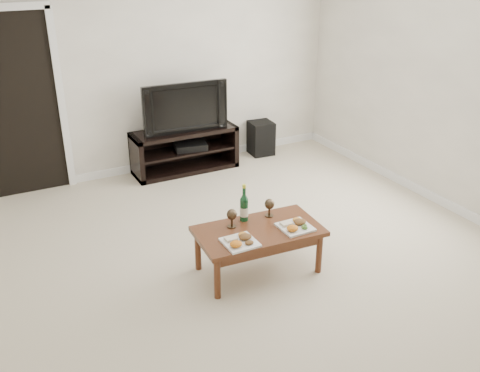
% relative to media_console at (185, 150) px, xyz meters
% --- Properties ---
extents(floor, '(5.50, 5.50, 0.00)m').
position_rel_media_console_xyz_m(floor, '(-0.34, -2.50, -0.28)').
color(floor, beige).
rests_on(floor, ground).
extents(back_wall, '(5.00, 0.04, 2.60)m').
position_rel_media_console_xyz_m(back_wall, '(-0.34, 0.27, 1.02)').
color(back_wall, white).
rests_on(back_wall, ground).
extents(doorway, '(0.90, 0.02, 2.05)m').
position_rel_media_console_xyz_m(doorway, '(-1.89, 0.24, 0.75)').
color(doorway, black).
rests_on(doorway, ground).
extents(media_console, '(1.34, 0.45, 0.55)m').
position_rel_media_console_xyz_m(media_console, '(0.00, 0.00, 0.00)').
color(media_console, black).
rests_on(media_console, ground).
extents(television, '(1.08, 0.19, 0.62)m').
position_rel_media_console_xyz_m(television, '(0.00, 0.00, 0.58)').
color(television, black).
rests_on(television, media_console).
extents(av_receiver, '(0.45, 0.37, 0.08)m').
position_rel_media_console_xyz_m(av_receiver, '(0.07, -0.01, 0.05)').
color(av_receiver, black).
rests_on(av_receiver, media_console).
extents(subwoofer, '(0.33, 0.33, 0.46)m').
position_rel_media_console_xyz_m(subwoofer, '(1.16, 0.07, -0.05)').
color(subwoofer, black).
rests_on(subwoofer, ground).
extents(coffee_table, '(1.12, 0.67, 0.42)m').
position_rel_media_console_xyz_m(coffee_table, '(-0.31, -2.48, -0.07)').
color(coffee_table, '#582C18').
rests_on(coffee_table, ground).
extents(plate_left, '(0.27, 0.27, 0.07)m').
position_rel_media_console_xyz_m(plate_left, '(-0.57, -2.62, 0.18)').
color(plate_left, white).
rests_on(plate_left, coffee_table).
extents(plate_right, '(0.27, 0.27, 0.07)m').
position_rel_media_console_xyz_m(plate_right, '(-0.02, -2.61, 0.18)').
color(plate_right, white).
rests_on(plate_right, coffee_table).
extents(wine_bottle, '(0.07, 0.07, 0.35)m').
position_rel_media_console_xyz_m(wine_bottle, '(-0.35, -2.27, 0.32)').
color(wine_bottle, '#0F381B').
rests_on(wine_bottle, coffee_table).
extents(goblet_left, '(0.09, 0.09, 0.17)m').
position_rel_media_console_xyz_m(goblet_left, '(-0.50, -2.33, 0.23)').
color(goblet_left, '#3E3022').
rests_on(goblet_left, coffee_table).
extents(goblet_right, '(0.09, 0.09, 0.17)m').
position_rel_media_console_xyz_m(goblet_right, '(-0.10, -2.31, 0.23)').
color(goblet_right, '#3E3022').
rests_on(goblet_right, coffee_table).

